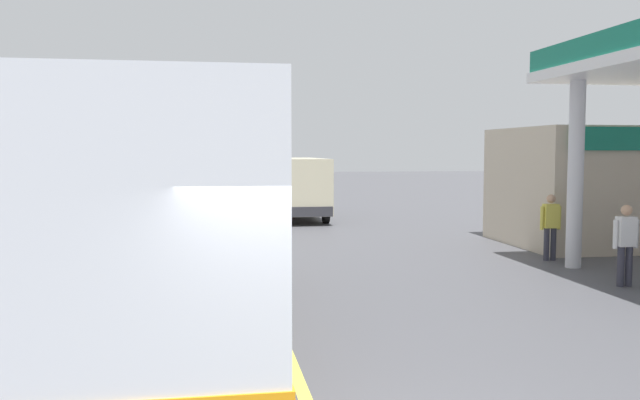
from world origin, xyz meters
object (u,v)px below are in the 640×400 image
at_px(minibus_opposing_lane, 296,182).
at_px(pedestrian_by_shop, 626,241).
at_px(coach_bus_main, 163,220).
at_px(pedestrian_near_pump, 550,223).
at_px(car_trailing_behind_bus, 180,194).

bearing_deg(minibus_opposing_lane, pedestrian_by_shop, -71.71).
height_order(coach_bus_main, minibus_opposing_lane, coach_bus_main).
bearing_deg(coach_bus_main, minibus_opposing_lane, 76.03).
bearing_deg(minibus_opposing_lane, pedestrian_near_pump, -66.51).
bearing_deg(car_trailing_behind_bus, coach_bus_main, -88.30).
distance_m(coach_bus_main, car_trailing_behind_bus, 16.90).
distance_m(minibus_opposing_lane, pedestrian_near_pump, 12.39).
bearing_deg(minibus_opposing_lane, car_trailing_behind_bus, 176.48).
distance_m(pedestrian_near_pump, pedestrian_by_shop, 3.21).
xyz_separation_m(coach_bus_main, pedestrian_near_pump, (9.06, 5.24, -0.79)).
distance_m(pedestrian_by_shop, car_trailing_behind_bus, 17.59).
xyz_separation_m(coach_bus_main, minibus_opposing_lane, (4.13, 16.59, -0.25)).
height_order(minibus_opposing_lane, pedestrian_by_shop, minibus_opposing_lane).
bearing_deg(pedestrian_near_pump, pedestrian_by_shop, -92.17).
bearing_deg(coach_bus_main, car_trailing_behind_bus, 91.70).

